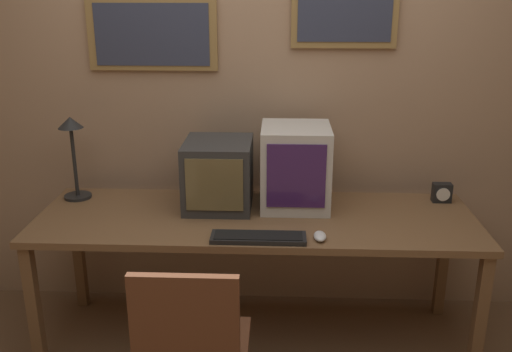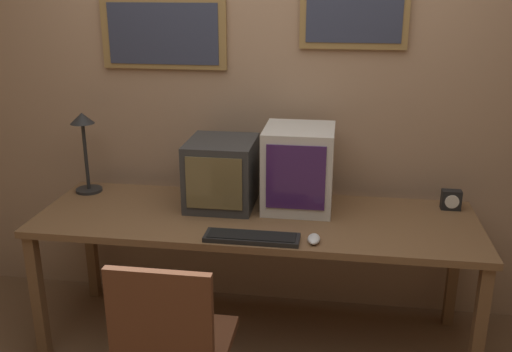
{
  "view_description": "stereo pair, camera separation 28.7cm",
  "coord_description": "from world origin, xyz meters",
  "px_view_note": "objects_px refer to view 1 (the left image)",
  "views": [
    {
      "loc": [
        0.12,
        -1.9,
        1.89
      ],
      "look_at": [
        0.0,
        0.83,
        0.96
      ],
      "focal_mm": 40.0,
      "sensor_mm": 36.0,
      "label": 1
    },
    {
      "loc": [
        0.4,
        -1.87,
        1.89
      ],
      "look_at": [
        0.0,
        0.83,
        0.96
      ],
      "focal_mm": 40.0,
      "sensor_mm": 36.0,
      "label": 2
    }
  ],
  "objects_px": {
    "monitor_left": "(218,174)",
    "keyboard_main": "(258,237)",
    "monitor_right": "(295,167)",
    "desk_clock": "(442,193)",
    "desk_lamp": "(72,143)",
    "mouse_near_keyboard": "(320,236)"
  },
  "relations": [
    {
      "from": "desk_clock",
      "to": "monitor_right",
      "type": "bearing_deg",
      "value": -174.37
    },
    {
      "from": "mouse_near_keyboard",
      "to": "keyboard_main",
      "type": "bearing_deg",
      "value": -176.55
    },
    {
      "from": "mouse_near_keyboard",
      "to": "monitor_left",
      "type": "bearing_deg",
      "value": 141.62
    },
    {
      "from": "monitor_right",
      "to": "desk_clock",
      "type": "bearing_deg",
      "value": 5.63
    },
    {
      "from": "monitor_right",
      "to": "desk_lamp",
      "type": "bearing_deg",
      "value": 177.32
    },
    {
      "from": "monitor_right",
      "to": "desk_clock",
      "type": "height_order",
      "value": "monitor_right"
    },
    {
      "from": "mouse_near_keyboard",
      "to": "monitor_right",
      "type": "bearing_deg",
      "value": 104.11
    },
    {
      "from": "monitor_left",
      "to": "desk_clock",
      "type": "relative_size",
      "value": 3.75
    },
    {
      "from": "desk_clock",
      "to": "keyboard_main",
      "type": "bearing_deg",
      "value": -151.51
    },
    {
      "from": "keyboard_main",
      "to": "desk_clock",
      "type": "distance_m",
      "value": 1.12
    },
    {
      "from": "desk_lamp",
      "to": "monitor_right",
      "type": "bearing_deg",
      "value": -2.68
    },
    {
      "from": "keyboard_main",
      "to": "monitor_left",
      "type": "bearing_deg",
      "value": 118.24
    },
    {
      "from": "desk_clock",
      "to": "desk_lamp",
      "type": "relative_size",
      "value": 0.23
    },
    {
      "from": "keyboard_main",
      "to": "mouse_near_keyboard",
      "type": "distance_m",
      "value": 0.29
    },
    {
      "from": "desk_clock",
      "to": "desk_lamp",
      "type": "height_order",
      "value": "desk_lamp"
    },
    {
      "from": "keyboard_main",
      "to": "desk_clock",
      "type": "xyz_separation_m",
      "value": [
        0.99,
        0.54,
        0.04
      ]
    },
    {
      "from": "monitor_left",
      "to": "monitor_right",
      "type": "distance_m",
      "value": 0.41
    },
    {
      "from": "monitor_left",
      "to": "desk_lamp",
      "type": "bearing_deg",
      "value": 174.01
    },
    {
      "from": "keyboard_main",
      "to": "mouse_near_keyboard",
      "type": "xyz_separation_m",
      "value": [
        0.29,
        0.02,
        0.0
      ]
    },
    {
      "from": "monitor_right",
      "to": "desk_lamp",
      "type": "xyz_separation_m",
      "value": [
        -1.21,
        0.06,
        0.1
      ]
    },
    {
      "from": "monitor_right",
      "to": "keyboard_main",
      "type": "xyz_separation_m",
      "value": [
        -0.18,
        -0.46,
        -0.21
      ]
    },
    {
      "from": "monitor_left",
      "to": "keyboard_main",
      "type": "xyz_separation_m",
      "value": [
        0.23,
        -0.43,
        -0.17
      ]
    }
  ]
}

